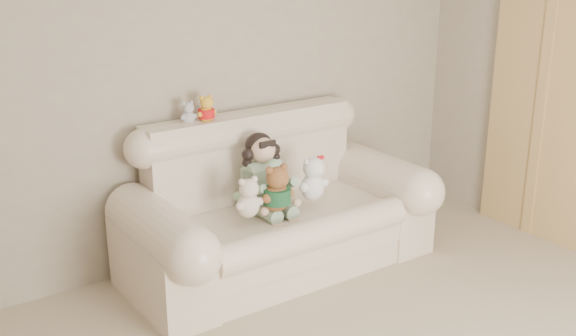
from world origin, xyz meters
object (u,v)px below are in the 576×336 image
(sofa, at_px, (279,197))
(seated_child, at_px, (262,172))
(white_cat, at_px, (313,174))
(cream_teddy, at_px, (248,194))
(brown_teddy, at_px, (277,184))

(sofa, height_order, seated_child, sofa)
(white_cat, bearing_deg, seated_child, 118.46)
(cream_teddy, bearing_deg, seated_child, 34.65)
(brown_teddy, bearing_deg, sofa, 49.76)
(cream_teddy, bearing_deg, sofa, 15.78)
(seated_child, relative_size, cream_teddy, 1.76)
(seated_child, xyz_separation_m, brown_teddy, (-0.04, -0.23, -0.01))
(white_cat, xyz_separation_m, cream_teddy, (-0.51, -0.01, -0.03))
(seated_child, distance_m, brown_teddy, 0.24)
(white_cat, distance_m, cream_teddy, 0.51)
(sofa, distance_m, cream_teddy, 0.38)
(seated_child, bearing_deg, white_cat, -43.21)
(seated_child, relative_size, brown_teddy, 1.48)
(sofa, xyz_separation_m, white_cat, (0.19, -0.12, 0.17))
(brown_teddy, xyz_separation_m, cream_teddy, (-0.20, 0.02, -0.03))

